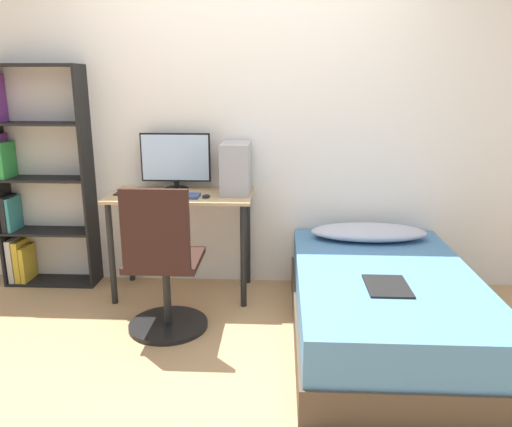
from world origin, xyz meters
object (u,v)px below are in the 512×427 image
(bookshelf, at_px, (31,189))
(keyboard, at_px, (173,196))
(office_chair, at_px, (164,276))
(bed, at_px, (383,305))
(pc_tower, at_px, (236,168))
(monitor, at_px, (175,160))

(bookshelf, height_order, keyboard, bookshelf)
(office_chair, height_order, bed, office_chair)
(keyboard, distance_m, pc_tower, 0.50)
(monitor, relative_size, pc_tower, 1.43)
(monitor, xyz_separation_m, pc_tower, (0.47, -0.10, -0.04))
(bookshelf, xyz_separation_m, bed, (2.59, -0.78, -0.55))
(office_chair, xyz_separation_m, bed, (1.38, -0.01, -0.16))
(bed, distance_m, pc_tower, 1.42)
(bookshelf, xyz_separation_m, office_chair, (1.20, -0.77, -0.39))
(bookshelf, relative_size, monitor, 3.21)
(monitor, bearing_deg, bookshelf, -178.81)
(bookshelf, height_order, monitor, bookshelf)
(keyboard, bearing_deg, pc_tower, 21.93)
(keyboard, bearing_deg, office_chair, -86.28)
(monitor, bearing_deg, office_chair, -85.24)
(monitor, distance_m, pc_tower, 0.48)
(bed, relative_size, monitor, 3.41)
(office_chair, bearing_deg, monitor, 94.76)
(bookshelf, bearing_deg, office_chair, -32.81)
(office_chair, distance_m, pc_tower, 0.99)
(office_chair, height_order, pc_tower, pc_tower)
(bed, distance_m, keyboard, 1.62)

